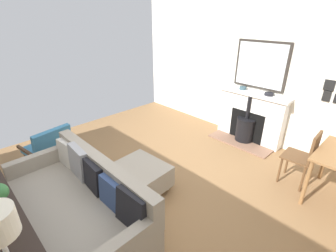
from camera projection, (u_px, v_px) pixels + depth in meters
ground_plane at (143, 194)px, 3.46m from camera, size 5.59×5.79×0.01m
wall_left at (254, 67)px, 4.61m from camera, size 0.12×5.79×2.84m
fireplace at (249, 119)px, 4.77m from camera, size 0.62×1.39×1.00m
mirror_over_mantel at (261, 65)px, 4.41m from camera, size 0.04×0.99×0.87m
mantel_bowl_near at (243, 88)px, 4.71m from camera, size 0.13×0.13×0.05m
mantel_bowl_far at (269, 94)px, 4.36m from camera, size 0.16×0.16×0.05m
sofa at (80, 203)px, 2.79m from camera, size 0.94×2.04×0.84m
ottoman at (140, 176)px, 3.44m from camera, size 0.71×0.78×0.40m
armchair_accent at (49, 146)px, 3.88m from camera, size 0.76×0.69×0.76m
dining_chair_near_fireplace at (305, 155)px, 3.44m from camera, size 0.42×0.42×0.88m
photo_gallery_row at (334, 91)px, 3.71m from camera, size 0.02×0.34×0.34m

